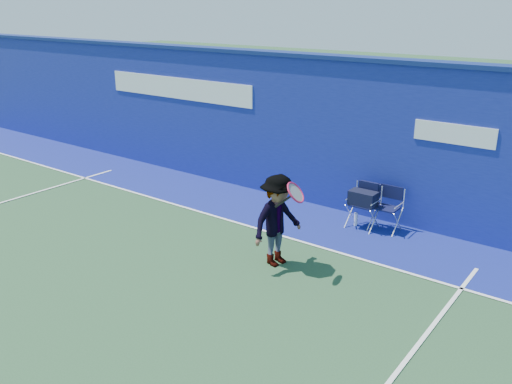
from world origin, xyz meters
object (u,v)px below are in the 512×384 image
Objects in this scene: water_bottle at (356,219)px; directors_chair_right at (385,217)px; tennis_player at (278,220)px; directors_chair_left at (363,210)px.

directors_chair_right is at bearing 14.78° from water_bottle.
water_bottle is at bearing 82.11° from tennis_player.
directors_chair_left is 0.43m from directors_chair_right.
water_bottle is (-0.53, -0.14, -0.13)m from directors_chair_right.
directors_chair_left is at bearing 78.73° from tennis_player.
tennis_player is at bearing -109.62° from directors_chair_right.
directors_chair_left is 0.27m from water_bottle.
tennis_player reaches higher than directors_chair_left.
tennis_player is (-0.31, -2.20, 0.63)m from water_bottle.
directors_chair_right is 3.13× the size of water_bottle.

